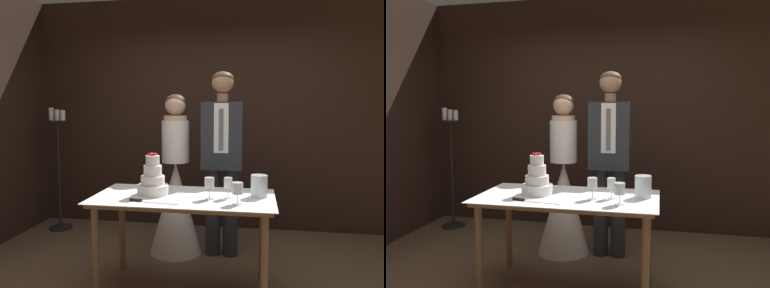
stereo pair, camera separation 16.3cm
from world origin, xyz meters
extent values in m
cube|color=black|center=(0.00, 1.94, 1.43)|extent=(4.86, 0.12, 2.85)
cylinder|color=brown|center=(-0.76, -0.11, 0.38)|extent=(0.06, 0.06, 0.75)
cylinder|color=brown|center=(0.53, -0.11, 0.38)|extent=(0.06, 0.06, 0.75)
cylinder|color=brown|center=(-0.76, 0.48, 0.38)|extent=(0.06, 0.06, 0.75)
cylinder|color=brown|center=(0.53, 0.48, 0.38)|extent=(0.06, 0.06, 0.75)
cube|color=brown|center=(-0.11, 0.19, 0.77)|extent=(1.40, 0.71, 0.03)
cube|color=white|center=(-0.11, 0.19, 0.79)|extent=(1.46, 0.77, 0.01)
cylinder|color=white|center=(-0.38, 0.19, 0.83)|extent=(0.26, 0.26, 0.08)
cylinder|color=white|center=(-0.38, 0.19, 0.91)|extent=(0.20, 0.20, 0.07)
cylinder|color=white|center=(-0.38, 0.19, 0.99)|extent=(0.15, 0.15, 0.09)
cylinder|color=white|center=(-0.38, 0.19, 1.08)|extent=(0.11, 0.11, 0.08)
sphere|color=red|center=(-0.36, 0.19, 1.13)|extent=(0.02, 0.02, 0.02)
sphere|color=red|center=(-0.36, 0.22, 1.13)|extent=(0.02, 0.02, 0.02)
sphere|color=red|center=(-0.38, 0.22, 1.13)|extent=(0.02, 0.02, 0.02)
sphere|color=red|center=(-0.39, 0.20, 1.13)|extent=(0.02, 0.02, 0.02)
sphere|color=red|center=(-0.40, 0.19, 1.13)|extent=(0.02, 0.02, 0.02)
sphere|color=red|center=(-0.38, 0.17, 1.13)|extent=(0.02, 0.02, 0.02)
sphere|color=red|center=(-0.37, 0.19, 1.13)|extent=(0.02, 0.02, 0.02)
cube|color=silver|center=(-0.25, -0.07, 0.79)|extent=(0.30, 0.06, 0.00)
cylinder|color=black|center=(-0.45, -0.04, 0.80)|extent=(0.10, 0.03, 0.02)
cylinder|color=silver|center=(0.33, 0.00, 0.79)|extent=(0.08, 0.08, 0.00)
cylinder|color=silver|center=(0.33, 0.00, 0.83)|extent=(0.01, 0.01, 0.08)
cylinder|color=silver|center=(0.33, 0.00, 0.92)|extent=(0.08, 0.08, 0.09)
cylinder|color=silver|center=(0.25, 0.17, 0.79)|extent=(0.06, 0.06, 0.00)
cylinder|color=silver|center=(0.25, 0.17, 0.84)|extent=(0.01, 0.01, 0.08)
cylinder|color=silver|center=(0.25, 0.17, 0.92)|extent=(0.07, 0.07, 0.08)
cylinder|color=silver|center=(0.10, 0.12, 0.79)|extent=(0.07, 0.07, 0.00)
cylinder|color=silver|center=(0.10, 0.12, 0.84)|extent=(0.01, 0.01, 0.08)
cylinder|color=silver|center=(0.10, 0.12, 0.92)|extent=(0.08, 0.08, 0.09)
cylinder|color=maroon|center=(0.10, 0.12, 0.89)|extent=(0.06, 0.06, 0.03)
cylinder|color=silver|center=(0.49, 0.26, 0.88)|extent=(0.13, 0.13, 0.18)
cylinder|color=white|center=(0.49, 0.26, 0.83)|extent=(0.06, 0.06, 0.08)
sphere|color=#F9CC4C|center=(0.49, 0.26, 0.88)|extent=(0.02, 0.02, 0.02)
cone|color=white|center=(-0.35, 0.98, 0.47)|extent=(0.54, 0.54, 0.95)
cylinder|color=white|center=(-0.35, 0.98, 1.16)|extent=(0.28, 0.28, 0.43)
cylinder|color=#DBAD8E|center=(-0.35, 0.98, 1.40)|extent=(0.24, 0.24, 0.05)
sphere|color=#DBAD8E|center=(-0.35, 0.98, 1.53)|extent=(0.21, 0.21, 0.21)
ellipsoid|color=#472D1E|center=(-0.35, 1.00, 1.56)|extent=(0.21, 0.21, 0.16)
cylinder|color=#282B30|center=(0.04, 0.98, 0.45)|extent=(0.15, 0.15, 0.89)
cylinder|color=#282B30|center=(0.22, 0.98, 0.45)|extent=(0.15, 0.15, 0.89)
cube|color=#282B30|center=(0.13, 0.98, 1.23)|extent=(0.40, 0.24, 0.67)
cube|color=white|center=(0.13, 0.86, 1.31)|extent=(0.14, 0.01, 0.48)
cube|color=slate|center=(0.13, 0.85, 1.30)|extent=(0.04, 0.01, 0.40)
cylinder|color=#A37556|center=(0.13, 0.98, 1.61)|extent=(0.11, 0.11, 0.08)
sphere|color=#A37556|center=(0.13, 0.98, 1.75)|extent=(0.22, 0.22, 0.22)
ellipsoid|color=#472D1E|center=(0.13, 0.99, 1.79)|extent=(0.22, 0.22, 0.14)
cylinder|color=black|center=(-1.93, 1.48, 0.01)|extent=(0.28, 0.28, 0.02)
cylinder|color=black|center=(-1.93, 1.48, 0.68)|extent=(0.03, 0.03, 1.32)
cylinder|color=black|center=(-1.93, 1.48, 1.35)|extent=(0.22, 0.22, 0.01)
cylinder|color=white|center=(-2.01, 1.48, 1.43)|extent=(0.06, 0.06, 0.15)
cylinder|color=white|center=(-1.93, 1.48, 1.42)|extent=(0.06, 0.06, 0.13)
cylinder|color=white|center=(-1.86, 1.48, 1.42)|extent=(0.06, 0.06, 0.13)
camera|label=1|loc=(0.45, -2.74, 1.51)|focal=35.00mm
camera|label=2|loc=(0.61, -2.71, 1.51)|focal=35.00mm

